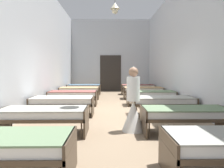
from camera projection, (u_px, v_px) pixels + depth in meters
ground_plane at (112, 111)px, 7.48m from camera, size 5.82×14.08×0.10m
room_shell at (112, 46)px, 8.53m from camera, size 5.62×13.68×4.78m
bed_left_row_1 at (44, 114)px, 4.58m from camera, size 1.90×0.84×0.57m
bed_right_row_1 at (185, 114)px, 4.63m from camera, size 1.90×0.84×0.57m
bed_left_row_2 at (63, 101)px, 6.48m from camera, size 1.90×0.84×0.57m
bed_right_row_2 at (163, 101)px, 6.53m from camera, size 1.90×0.84×0.57m
bed_left_row_3 at (73, 94)px, 8.37m from camera, size 1.90×0.84×0.57m
bed_right_row_3 at (151, 94)px, 8.43m from camera, size 1.90×0.84×0.57m
bed_left_row_4 at (80, 90)px, 10.27m from camera, size 1.90×0.84×0.57m
bed_right_row_4 at (143, 90)px, 10.32m from camera, size 1.90×0.84×0.57m
bed_left_row_5 at (84, 87)px, 12.16m from camera, size 1.90×0.84×0.57m
bed_right_row_5 at (138, 87)px, 12.22m from camera, size 1.90×0.84×0.57m
nurse_near_aisle at (133, 108)px, 4.82m from camera, size 0.52×0.52×1.49m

